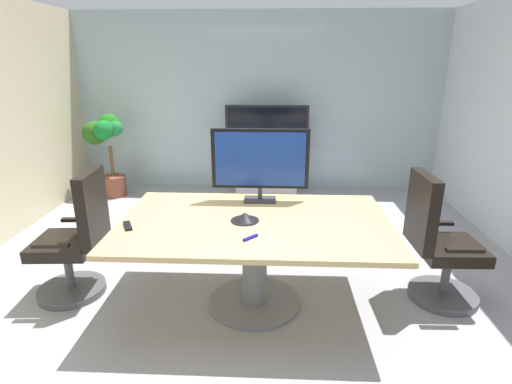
{
  "coord_description": "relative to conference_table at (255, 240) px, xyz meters",
  "views": [
    {
      "loc": [
        0.25,
        -3.09,
        1.94
      ],
      "look_at": [
        0.11,
        0.06,
        0.89
      ],
      "focal_mm": 28.32,
      "sensor_mm": 36.0,
      "label": 1
    }
  ],
  "objects": [
    {
      "name": "ground_plane",
      "position": [
        -0.11,
        0.19,
        -0.57
      ],
      "size": [
        7.2,
        7.2,
        0.0
      ],
      "primitive_type": "plane",
      "color": "#99999E"
    },
    {
      "name": "office_chair_right",
      "position": [
        1.5,
        0.14,
        -0.12
      ],
      "size": [
        0.6,
        0.58,
        1.09
      ],
      "rotation": [
        0.0,
        0.0,
        1.6
      ],
      "color": "#4C4C51",
      "rests_on": "ground"
    },
    {
      "name": "wall_display_unit",
      "position": [
        0.03,
        2.93,
        -0.13
      ],
      "size": [
        1.2,
        0.36,
        1.31
      ],
      "color": "#B7BABC",
      "rests_on": "ground"
    },
    {
      "name": "conference_table",
      "position": [
        0.0,
        0.0,
        0.0
      ],
      "size": [
        2.09,
        1.29,
        0.74
      ],
      "color": "tan",
      "rests_on": "ground"
    },
    {
      "name": "potted_plant",
      "position": [
        -2.26,
        2.7,
        0.2
      ],
      "size": [
        0.59,
        0.52,
        1.19
      ],
      "color": "brown",
      "rests_on": "ground"
    },
    {
      "name": "conference_phone",
      "position": [
        -0.07,
        -0.01,
        0.2
      ],
      "size": [
        0.22,
        0.22,
        0.07
      ],
      "color": "black",
      "rests_on": "conference_table"
    },
    {
      "name": "wall_back_glass_partition",
      "position": [
        -0.11,
        3.29,
        0.73
      ],
      "size": [
        5.51,
        0.1,
        2.6
      ],
      "primitive_type": "cube",
      "color": "#9EB2B7",
      "rests_on": "ground"
    },
    {
      "name": "remote_control",
      "position": [
        -0.94,
        -0.17,
        0.18
      ],
      "size": [
        0.12,
        0.17,
        0.02
      ],
      "primitive_type": "cube",
      "rotation": [
        0.0,
        0.0,
        0.45
      ],
      "color": "black",
      "rests_on": "conference_table"
    },
    {
      "name": "tv_monitor",
      "position": [
        0.03,
        0.47,
        0.53
      ],
      "size": [
        0.84,
        0.18,
        0.64
      ],
      "color": "#333338",
      "rests_on": "conference_table"
    },
    {
      "name": "office_chair_left",
      "position": [
        -1.5,
        0.09,
        -0.12
      ],
      "size": [
        0.61,
        0.59,
        1.09
      ],
      "rotation": [
        0.0,
        0.0,
        -1.51
      ],
      "color": "#4C4C51",
      "rests_on": "ground"
    },
    {
      "name": "whiteboard_marker",
      "position": [
        -0.01,
        -0.34,
        0.18
      ],
      "size": [
        0.1,
        0.11,
        0.02
      ],
      "primitive_type": "cube",
      "rotation": [
        0.0,
        0.0,
        0.82
      ],
      "color": "#1919A5",
      "rests_on": "conference_table"
    }
  ]
}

